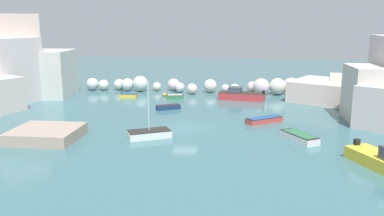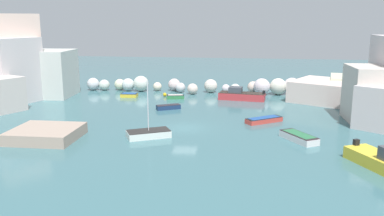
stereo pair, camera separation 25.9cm
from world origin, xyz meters
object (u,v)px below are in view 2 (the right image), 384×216
at_px(moored_boat_0, 168,107).
at_px(moored_boat_6, 149,134).
at_px(moored_boat_1, 264,120).
at_px(moored_boat_7, 44,137).
at_px(moored_boat_3, 299,137).
at_px(channel_buoy, 165,95).
at_px(moored_boat_8, 241,95).
at_px(moored_boat_5, 129,95).
at_px(stone_dock, 46,134).
at_px(moored_boat_2, 175,97).

xyz_separation_m(moored_boat_0, moored_boat_6, (0.63, -12.65, 0.09)).
distance_m(moored_boat_1, moored_boat_7, 23.08).
bearing_deg(moored_boat_3, channel_buoy, -172.03).
bearing_deg(moored_boat_3, moored_boat_8, 164.72).
xyz_separation_m(channel_buoy, moored_boat_5, (-5.09, -1.28, 0.02)).
distance_m(moored_boat_1, moored_boat_8, 13.11).
relative_size(moored_boat_0, moored_boat_1, 0.74).
bearing_deg(moored_boat_6, moored_boat_7, -15.20).
bearing_deg(moored_boat_1, stone_dock, -11.67).
bearing_deg(moored_boat_6, moored_boat_0, -115.23).
relative_size(moored_boat_3, moored_boat_7, 1.71).
height_order(moored_boat_5, moored_boat_8, moored_boat_8).
relative_size(moored_boat_0, moored_boat_6, 0.57).
relative_size(channel_buoy, moored_boat_0, 0.17).
height_order(moored_boat_5, moored_boat_6, moored_boat_6).
distance_m(moored_boat_2, moored_boat_7, 23.62).
xyz_separation_m(channel_buoy, moored_boat_1, (14.18, -13.70, 0.03)).
xyz_separation_m(moored_boat_0, moored_boat_2, (-0.43, 7.14, 0.01)).
bearing_deg(moored_boat_6, channel_buoy, -110.23).
bearing_deg(moored_boat_7, moored_boat_2, -148.66).
height_order(moored_boat_2, moored_boat_3, moored_boat_3).
bearing_deg(moored_boat_8, moored_boat_6, 75.23).
height_order(stone_dock, channel_buoy, stone_dock).
xyz_separation_m(moored_boat_6, moored_boat_7, (-9.66, -2.21, -0.14)).
relative_size(moored_boat_2, moored_boat_7, 1.07).
xyz_separation_m(moored_boat_1, moored_boat_3, (3.07, -6.63, 0.06)).
bearing_deg(moored_boat_5, stone_dock, -97.07).
relative_size(stone_dock, moored_boat_1, 1.44).
relative_size(moored_boat_2, moored_boat_5, 1.10).
distance_m(channel_buoy, moored_boat_0, 8.92).
height_order(channel_buoy, moored_boat_5, moored_boat_5).
height_order(channel_buoy, moored_boat_3, moored_boat_3).
bearing_deg(moored_boat_1, moored_boat_2, -81.16).
bearing_deg(moored_boat_5, moored_boat_6, -71.19).
height_order(channel_buoy, moored_boat_0, moored_boat_0).
distance_m(moored_boat_0, moored_boat_8, 11.84).
relative_size(stone_dock, channel_buoy, 11.16).
distance_m(moored_boat_0, moored_boat_2, 7.16).
distance_m(stone_dock, moored_boat_1, 22.91).
relative_size(moored_boat_1, moored_boat_5, 1.73).
bearing_deg(moored_boat_2, moored_boat_1, -57.20).
relative_size(moored_boat_5, moored_boat_8, 0.36).
distance_m(channel_buoy, moored_boat_5, 5.25).
bearing_deg(moored_boat_6, moored_boat_2, -115.02).
xyz_separation_m(stone_dock, moored_boat_6, (9.56, 2.00, -0.16)).
height_order(moored_boat_6, moored_boat_8, moored_boat_6).
bearing_deg(moored_boat_2, moored_boat_8, -8.97).
bearing_deg(moored_boat_0, channel_buoy, -105.11).
distance_m(moored_boat_1, moored_boat_3, 7.30).
bearing_deg(moored_boat_2, channel_buoy, 129.41).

